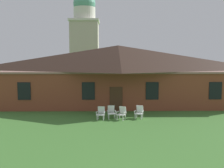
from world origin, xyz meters
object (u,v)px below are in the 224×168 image
Objects in this scene: lawn_chair_left_end at (122,113)px; lawn_chair_middle at (139,112)px; lawn_chair_by_porch at (101,113)px; lawn_chair_near_door at (111,112)px.

lawn_chair_middle is (1.34, 0.37, 0.00)m from lawn_chair_left_end.
lawn_chair_near_door is at bearing 25.27° from lawn_chair_by_porch.
lawn_chair_middle is at bearing 15.21° from lawn_chair_left_end.
lawn_chair_left_end is at bearing -164.79° from lawn_chair_middle.
lawn_chair_near_door is 2.12m from lawn_chair_middle.
lawn_chair_left_end and lawn_chair_middle have the same top height.
lawn_chair_by_porch is 1.00× the size of lawn_chair_left_end.
lawn_chair_near_door and lawn_chair_left_end have the same top height.
lawn_chair_by_porch is at bearing -173.37° from lawn_chair_middle.
lawn_chair_by_porch is 1.00× the size of lawn_chair_middle.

